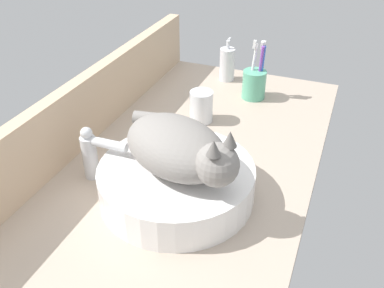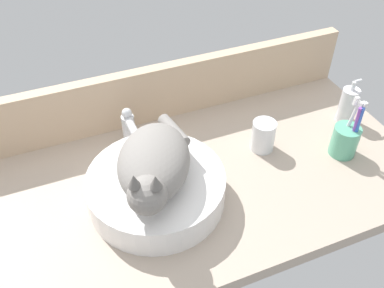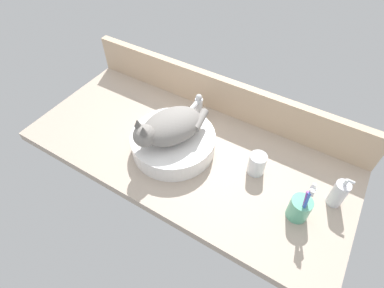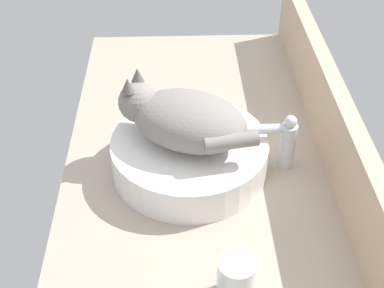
{
  "view_description": "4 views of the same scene",
  "coord_description": "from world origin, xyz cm",
  "px_view_note": "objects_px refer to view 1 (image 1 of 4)",
  "views": [
    {
      "loc": [
        -73.09,
        -33.41,
        62.85
      ],
      "look_at": [
        5.07,
        -2.54,
        7.87
      ],
      "focal_mm": 40.0,
      "sensor_mm": 36.0,
      "label": 1
    },
    {
      "loc": [
        -23.69,
        -72.53,
        83.58
      ],
      "look_at": [
        7.71,
        4.71,
        8.22
      ],
      "focal_mm": 40.0,
      "sensor_mm": 36.0,
      "label": 2
    },
    {
      "loc": [
        44.47,
        -69.37,
        95.79
      ],
      "look_at": [
        5.02,
        -4.4,
        10.19
      ],
      "focal_mm": 28.0,
      "sensor_mm": 36.0,
      "label": 3
    },
    {
      "loc": [
        85.29,
        -5.42,
        80.22
      ],
      "look_at": [
        -1.88,
        -2.38,
        9.63
      ],
      "focal_mm": 50.0,
      "sensor_mm": 36.0,
      "label": 4
    }
  ],
  "objects_px": {
    "faucet": "(93,152)",
    "soap_dispenser": "(227,64)",
    "toothbrush_cup": "(254,83)",
    "sink_basin": "(177,182)",
    "water_glass": "(201,108)",
    "cat": "(180,148)"
  },
  "relations": [
    {
      "from": "faucet",
      "to": "soap_dispenser",
      "type": "height_order",
      "value": "soap_dispenser"
    },
    {
      "from": "soap_dispenser",
      "to": "toothbrush_cup",
      "type": "xyz_separation_m",
      "value": [
        -0.1,
        -0.12,
        -0.01
      ]
    },
    {
      "from": "sink_basin",
      "to": "soap_dispenser",
      "type": "xyz_separation_m",
      "value": [
        0.64,
        0.09,
        0.02
      ]
    },
    {
      "from": "water_glass",
      "to": "soap_dispenser",
      "type": "bearing_deg",
      "value": 3.3
    },
    {
      "from": "cat",
      "to": "faucet",
      "type": "distance_m",
      "value": 0.23
    },
    {
      "from": "sink_basin",
      "to": "toothbrush_cup",
      "type": "bearing_deg",
      "value": -3.69
    },
    {
      "from": "cat",
      "to": "faucet",
      "type": "height_order",
      "value": "cat"
    },
    {
      "from": "toothbrush_cup",
      "to": "faucet",
      "type": "bearing_deg",
      "value": 156.29
    },
    {
      "from": "cat",
      "to": "faucet",
      "type": "relative_size",
      "value": 2.21
    },
    {
      "from": "sink_basin",
      "to": "water_glass",
      "type": "relative_size",
      "value": 3.75
    },
    {
      "from": "toothbrush_cup",
      "to": "water_glass",
      "type": "relative_size",
      "value": 2.03
    },
    {
      "from": "soap_dispenser",
      "to": "water_glass",
      "type": "bearing_deg",
      "value": -176.7
    },
    {
      "from": "water_glass",
      "to": "cat",
      "type": "bearing_deg",
      "value": -166.7
    },
    {
      "from": "soap_dispenser",
      "to": "faucet",
      "type": "bearing_deg",
      "value": 169.53
    },
    {
      "from": "faucet",
      "to": "toothbrush_cup",
      "type": "xyz_separation_m",
      "value": [
        0.55,
        -0.24,
        -0.02
      ]
    },
    {
      "from": "sink_basin",
      "to": "faucet",
      "type": "distance_m",
      "value": 0.21
    },
    {
      "from": "sink_basin",
      "to": "water_glass",
      "type": "distance_m",
      "value": 0.35
    },
    {
      "from": "cat",
      "to": "toothbrush_cup",
      "type": "height_order",
      "value": "cat"
    },
    {
      "from": "sink_basin",
      "to": "water_glass",
      "type": "xyz_separation_m",
      "value": [
        0.34,
        0.07,
        -0.0
      ]
    },
    {
      "from": "sink_basin",
      "to": "water_glass",
      "type": "bearing_deg",
      "value": 11.45
    },
    {
      "from": "cat",
      "to": "water_glass",
      "type": "height_order",
      "value": "cat"
    },
    {
      "from": "sink_basin",
      "to": "soap_dispenser",
      "type": "height_order",
      "value": "soap_dispenser"
    }
  ]
}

